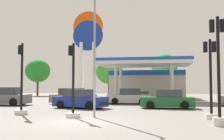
{
  "coord_description": "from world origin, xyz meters",
  "views": [
    {
      "loc": [
        3.94,
        -12.48,
        1.77
      ],
      "look_at": [
        -0.95,
        14.14,
        3.32
      ],
      "focal_mm": 43.1,
      "sensor_mm": 36.0,
      "label": 1
    }
  ],
  "objects_px": {
    "car_4": "(73,97)",
    "traffic_signal_1": "(73,97)",
    "car_2": "(80,100)",
    "car_1": "(167,100)",
    "car_5": "(5,97)",
    "station_pole_sign": "(88,44)",
    "tree_0": "(38,71)",
    "tree_1": "(109,71)",
    "traffic_signal_0": "(211,85)",
    "traffic_signal_3": "(21,94)",
    "car_0": "(129,97)",
    "tree_2": "(164,67)",
    "traffic_signal_2": "(219,84)",
    "corner_streetlamp": "(94,44)"
  },
  "relations": [
    {
      "from": "car_4",
      "to": "corner_streetlamp",
      "type": "height_order",
      "value": "corner_streetlamp"
    },
    {
      "from": "car_0",
      "to": "traffic_signal_3",
      "type": "relative_size",
      "value": 0.99
    },
    {
      "from": "car_0",
      "to": "car_5",
      "type": "distance_m",
      "value": 11.36
    },
    {
      "from": "car_2",
      "to": "car_5",
      "type": "distance_m",
      "value": 7.95
    },
    {
      "from": "traffic_signal_1",
      "to": "tree_2",
      "type": "distance_m",
      "value": 28.31
    },
    {
      "from": "car_2",
      "to": "tree_2",
      "type": "xyz_separation_m",
      "value": [
        6.69,
        21.76,
        3.98
      ]
    },
    {
      "from": "tree_1",
      "to": "tree_2",
      "type": "height_order",
      "value": "tree_2"
    },
    {
      "from": "corner_streetlamp",
      "to": "traffic_signal_3",
      "type": "bearing_deg",
      "value": 169.86
    },
    {
      "from": "car_4",
      "to": "car_2",
      "type": "bearing_deg",
      "value": -64.24
    },
    {
      "from": "tree_1",
      "to": "traffic_signal_1",
      "type": "bearing_deg",
      "value": -82.83
    },
    {
      "from": "traffic_signal_0",
      "to": "car_4",
      "type": "bearing_deg",
      "value": 138.59
    },
    {
      "from": "traffic_signal_1",
      "to": "traffic_signal_2",
      "type": "bearing_deg",
      "value": -13.91
    },
    {
      "from": "tree_2",
      "to": "car_5",
      "type": "bearing_deg",
      "value": -126.02
    },
    {
      "from": "car_4",
      "to": "tree_2",
      "type": "bearing_deg",
      "value": 63.4
    },
    {
      "from": "car_5",
      "to": "tree_0",
      "type": "height_order",
      "value": "tree_0"
    },
    {
      "from": "station_pole_sign",
      "to": "tree_1",
      "type": "bearing_deg",
      "value": 86.36
    },
    {
      "from": "car_2",
      "to": "traffic_signal_1",
      "type": "relative_size",
      "value": 1.07
    },
    {
      "from": "traffic_signal_0",
      "to": "traffic_signal_3",
      "type": "relative_size",
      "value": 0.96
    },
    {
      "from": "traffic_signal_0",
      "to": "tree_2",
      "type": "xyz_separation_m",
      "value": [
        -2.08,
        27.03,
        2.84
      ]
    },
    {
      "from": "car_4",
      "to": "traffic_signal_1",
      "type": "xyz_separation_m",
      "value": [
        3.43,
        -10.1,
        0.46
      ]
    },
    {
      "from": "car_1",
      "to": "car_5",
      "type": "xyz_separation_m",
      "value": [
        -14.35,
        0.81,
        0.07
      ]
    },
    {
      "from": "traffic_signal_3",
      "to": "tree_2",
      "type": "bearing_deg",
      "value": 71.61
    },
    {
      "from": "car_0",
      "to": "corner_streetlamp",
      "type": "height_order",
      "value": "corner_streetlamp"
    },
    {
      "from": "traffic_signal_3",
      "to": "corner_streetlamp",
      "type": "bearing_deg",
      "value": -10.14
    },
    {
      "from": "tree_2",
      "to": "corner_streetlamp",
      "type": "relative_size",
      "value": 0.99
    },
    {
      "from": "car_2",
      "to": "traffic_signal_3",
      "type": "xyz_separation_m",
      "value": [
        -2.21,
        -4.98,
        0.57
      ]
    },
    {
      "from": "car_2",
      "to": "tree_2",
      "type": "bearing_deg",
      "value": 72.92
    },
    {
      "from": "car_4",
      "to": "traffic_signal_1",
      "type": "relative_size",
      "value": 1.07
    },
    {
      "from": "car_1",
      "to": "tree_2",
      "type": "height_order",
      "value": "tree_2"
    },
    {
      "from": "station_pole_sign",
      "to": "tree_1",
      "type": "height_order",
      "value": "station_pole_sign"
    },
    {
      "from": "station_pole_sign",
      "to": "tree_0",
      "type": "distance_m",
      "value": 15.52
    },
    {
      "from": "traffic_signal_1",
      "to": "car_5",
      "type": "bearing_deg",
      "value": 139.28
    },
    {
      "from": "car_5",
      "to": "traffic_signal_1",
      "type": "relative_size",
      "value": 1.1
    },
    {
      "from": "car_1",
      "to": "traffic_signal_2",
      "type": "height_order",
      "value": "traffic_signal_2"
    },
    {
      "from": "station_pole_sign",
      "to": "traffic_signal_1",
      "type": "relative_size",
      "value": 2.75
    },
    {
      "from": "car_4",
      "to": "tree_1",
      "type": "bearing_deg",
      "value": 90.88
    },
    {
      "from": "traffic_signal_3",
      "to": "car_2",
      "type": "bearing_deg",
      "value": 66.09
    },
    {
      "from": "car_1",
      "to": "car_4",
      "type": "relative_size",
      "value": 0.92
    },
    {
      "from": "car_4",
      "to": "traffic_signal_0",
      "type": "bearing_deg",
      "value": -41.41
    },
    {
      "from": "car_5",
      "to": "corner_streetlamp",
      "type": "distance_m",
      "value": 13.31
    },
    {
      "from": "corner_streetlamp",
      "to": "car_1",
      "type": "bearing_deg",
      "value": 59.6
    },
    {
      "from": "car_0",
      "to": "car_2",
      "type": "xyz_separation_m",
      "value": [
        -3.12,
        -5.46,
        -0.0
      ]
    },
    {
      "from": "traffic_signal_0",
      "to": "tree_0",
      "type": "xyz_separation_m",
      "value": [
        -23.46,
        28.18,
        2.46
      ]
    },
    {
      "from": "traffic_signal_0",
      "to": "tree_1",
      "type": "xyz_separation_m",
      "value": [
        -11.13,
        29.12,
        2.36
      ]
    },
    {
      "from": "traffic_signal_2",
      "to": "tree_1",
      "type": "relative_size",
      "value": 0.76
    },
    {
      "from": "car_0",
      "to": "tree_0",
      "type": "xyz_separation_m",
      "value": [
        -17.82,
        17.45,
        3.6
      ]
    },
    {
      "from": "traffic_signal_0",
      "to": "traffic_signal_2",
      "type": "xyz_separation_m",
      "value": [
        -0.07,
        -2.36,
        0.05
      ]
    },
    {
      "from": "car_5",
      "to": "traffic_signal_3",
      "type": "height_order",
      "value": "traffic_signal_3"
    },
    {
      "from": "car_4",
      "to": "traffic_signal_2",
      "type": "distance_m",
      "value": 16.1
    },
    {
      "from": "station_pole_sign",
      "to": "corner_streetlamp",
      "type": "xyz_separation_m",
      "value": [
        5.61,
        -18.9,
        -3.1
      ]
    }
  ]
}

